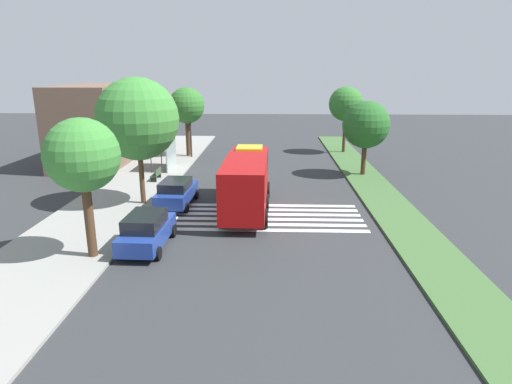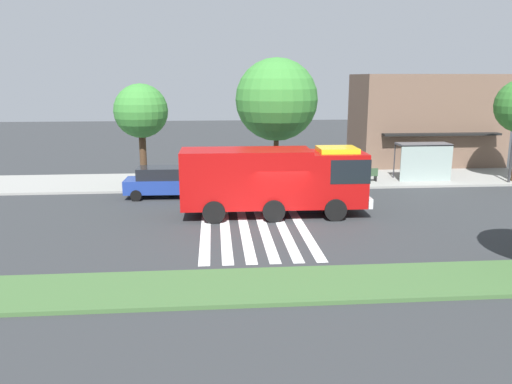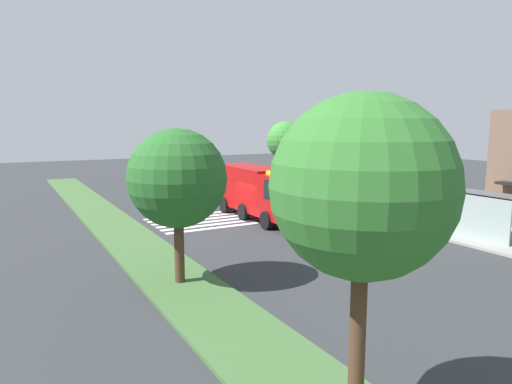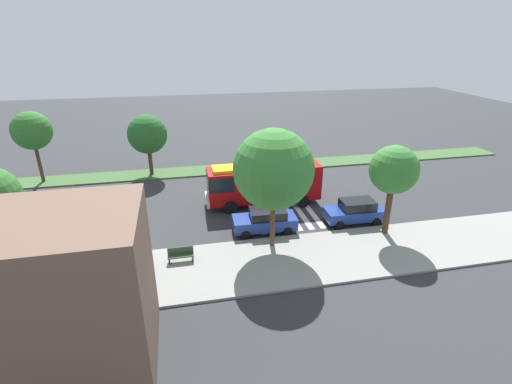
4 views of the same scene
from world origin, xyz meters
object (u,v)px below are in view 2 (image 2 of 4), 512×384
sidewalk_tree_far_west (141,112)px  sidewalk_tree_west (277,100)px  parked_car_mid (280,180)px  parked_car_west (162,182)px  bench_near_shelter (365,175)px  fire_truck (279,178)px  bus_stop_shelter (425,154)px

sidewalk_tree_far_west → sidewalk_tree_west: 8.35m
parked_car_mid → sidewalk_tree_west: bearing=91.2°
parked_car_west → parked_car_mid: 6.95m
parked_car_west → bench_near_shelter: 13.38m
fire_truck → bench_near_shelter: bearing=48.5°
sidewalk_tree_west → bus_stop_shelter: bearing=4.1°
parked_car_mid → parked_car_west: bearing=-177.8°
fire_truck → sidewalk_tree_west: 7.70m
fire_truck → parked_car_mid: size_ratio=2.05×
parked_car_west → parked_car_mid: (6.95, 0.00, -0.02)m
parked_car_mid → bench_near_shelter: parked_car_mid is taller
fire_truck → parked_car_mid: bearing=82.6°
fire_truck → bus_stop_shelter: fire_truck is taller
fire_truck → parked_car_west: 7.87m
fire_truck → parked_car_mid: 4.75m
bus_stop_shelter → sidewalk_tree_west: sidewalk_tree_west is taller
parked_car_west → fire_truck: bearing=-34.5°
parked_car_mid → bus_stop_shelter: bearing=18.3°
fire_truck → sidewalk_tree_far_west: size_ratio=1.48×
parked_car_mid → bench_near_shelter: size_ratio=2.89×
parked_car_mid → sidewalk_tree_west: (0.04, 2.20, 4.66)m
fire_truck → bus_stop_shelter: 13.11m
bench_near_shelter → bus_stop_shelter: bearing=0.5°
parked_car_west → bench_near_shelter: bearing=13.9°
fire_truck → sidewalk_tree_west: (0.68, 6.78, 3.58)m
bus_stop_shelter → bench_near_shelter: (-4.00, -0.04, -1.30)m
parked_car_mid → sidewalk_tree_far_west: size_ratio=0.72×
bus_stop_shelter → sidewalk_tree_west: 10.74m
bus_stop_shelter → sidewalk_tree_west: bearing=-175.9°
fire_truck → bus_stop_shelter: size_ratio=2.70×
parked_car_mid → sidewalk_tree_far_west: (-8.28, 2.20, 3.97)m
parked_car_west → bus_stop_shelter: size_ratio=1.27×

